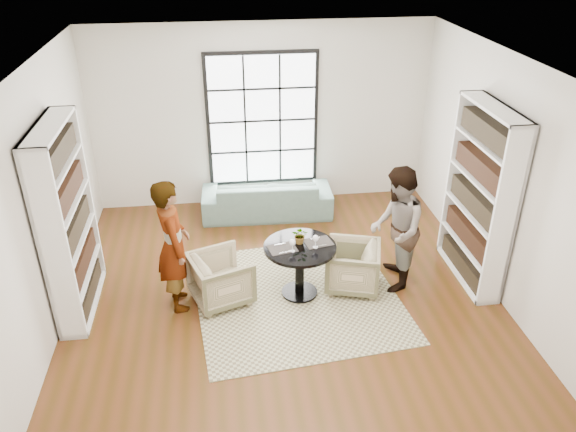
{
  "coord_description": "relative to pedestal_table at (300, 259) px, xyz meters",
  "views": [
    {
      "loc": [
        -0.73,
        -5.79,
        4.41
      ],
      "look_at": [
        0.08,
        0.4,
        1.04
      ],
      "focal_mm": 35.0,
      "sensor_mm": 36.0,
      "label": 1
    }
  ],
  "objects": [
    {
      "name": "placemat_left",
      "position": [
        -0.23,
        -0.04,
        0.21
      ],
      "size": [
        0.39,
        0.32,
        0.01
      ],
      "primitive_type": "cube",
      "rotation": [
        0.0,
        0.0,
        0.21
      ],
      "color": "#262421",
      "rests_on": "pedestal_table"
    },
    {
      "name": "cutlery_right",
      "position": [
        0.24,
        0.05,
        0.21
      ],
      "size": [
        0.18,
        0.24,
        0.01
      ],
      "primitive_type": null,
      "rotation": [
        0.0,
        0.0,
        0.21
      ],
      "color": "silver",
      "rests_on": "placemat_right"
    },
    {
      "name": "placemat_right",
      "position": [
        0.24,
        0.05,
        0.21
      ],
      "size": [
        0.39,
        0.32,
        0.01
      ],
      "primitive_type": "cube",
      "rotation": [
        0.0,
        0.0,
        0.21
      ],
      "color": "#262421",
      "rests_on": "pedestal_table"
    },
    {
      "name": "sofa",
      "position": [
        -0.2,
        2.29,
        -0.23
      ],
      "size": [
        2.13,
        0.9,
        0.61
      ],
      "primitive_type": "imported",
      "rotation": [
        0.0,
        0.0,
        3.1
      ],
      "color": "slate",
      "rests_on": "ground"
    },
    {
      "name": "wine_glass_right",
      "position": [
        0.19,
        -0.06,
        0.33
      ],
      "size": [
        0.08,
        0.08,
        0.18
      ],
      "color": "silver",
      "rests_on": "pedestal_table"
    },
    {
      "name": "room_shell",
      "position": [
        -0.2,
        0.39,
        0.72
      ],
      "size": [
        6.0,
        6.01,
        6.0
      ],
      "color": "silver",
      "rests_on": "ground"
    },
    {
      "name": "pedestal_table",
      "position": [
        0.0,
        0.0,
        0.0
      ],
      "size": [
        0.92,
        0.92,
        0.74
      ],
      "rotation": [
        0.0,
        0.0,
        0.21
      ],
      "color": "black",
      "rests_on": "ground"
    },
    {
      "name": "flower_centerpiece",
      "position": [
        0.01,
        0.07,
        0.31
      ],
      "size": [
        0.24,
        0.23,
        0.22
      ],
      "primitive_type": "imported",
      "rotation": [
        0.0,
        0.0,
        -0.31
      ],
      "color": "gray",
      "rests_on": "pedestal_table"
    },
    {
      "name": "ground",
      "position": [
        -0.2,
        -0.16,
        -0.53
      ],
      "size": [
        6.0,
        6.0,
        0.0
      ],
      "primitive_type": "plane",
      "color": "#592E15"
    },
    {
      "name": "person_left",
      "position": [
        -1.56,
        0.01,
        0.33
      ],
      "size": [
        0.53,
        0.7,
        1.73
      ],
      "primitive_type": "imported",
      "rotation": [
        0.0,
        0.0,
        1.76
      ],
      "color": "gray",
      "rests_on": "ground"
    },
    {
      "name": "person_right",
      "position": [
        1.26,
        0.07,
        0.31
      ],
      "size": [
        0.81,
        0.94,
        1.68
      ],
      "primitive_type": "imported",
      "rotation": [
        0.0,
        0.0,
        -1.8
      ],
      "color": "gray",
      "rests_on": "ground"
    },
    {
      "name": "cutlery_left",
      "position": [
        -0.23,
        -0.04,
        0.21
      ],
      "size": [
        0.18,
        0.24,
        0.01
      ],
      "primitive_type": null,
      "rotation": [
        0.0,
        0.0,
        0.21
      ],
      "color": "silver",
      "rests_on": "placemat_left"
    },
    {
      "name": "armchair_left",
      "position": [
        -1.01,
        0.01,
        -0.21
      ],
      "size": [
        0.91,
        0.9,
        0.65
      ],
      "primitive_type": "imported",
      "rotation": [
        0.0,
        0.0,
        1.92
      ],
      "color": "#C2C18A",
      "rests_on": "ground"
    },
    {
      "name": "armchair_right",
      "position": [
        0.71,
        0.07,
        -0.22
      ],
      "size": [
        0.86,
        0.85,
        0.64
      ],
      "primitive_type": "imported",
      "rotation": [
        0.0,
        0.0,
        -1.85
      ],
      "color": "tan",
      "rests_on": "ground"
    },
    {
      "name": "rug",
      "position": [
        -0.05,
        -0.05,
        -0.53
      ],
      "size": [
        2.81,
        2.81,
        0.01
      ],
      "primitive_type": "cube",
      "rotation": [
        0.0,
        0.0,
        0.1
      ],
      "color": "#BCB98D",
      "rests_on": "ground"
    },
    {
      "name": "wine_glass_left",
      "position": [
        -0.11,
        -0.12,
        0.33
      ],
      "size": [
        0.08,
        0.08,
        0.17
      ],
      "color": "silver",
      "rests_on": "pedestal_table"
    }
  ]
}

